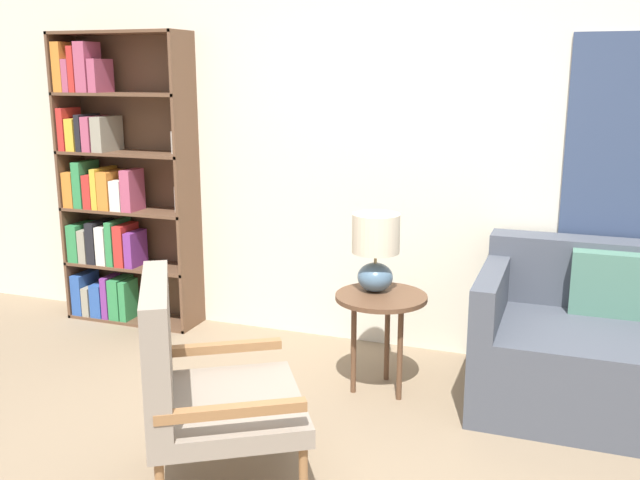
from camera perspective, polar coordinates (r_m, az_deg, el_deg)
name	(u,v)px	position (r m, az deg, el deg)	size (l,w,h in m)	color
wall_back	(382,132)	(4.39, 5.00, 8.61)	(6.40, 0.08, 2.70)	silver
bookshelf	(112,190)	(5.08, -16.28, 3.83)	(0.94, 0.30, 1.96)	brown
armchair	(194,378)	(2.99, -10.07, -10.81)	(0.88, 0.90, 0.91)	olive
side_table	(381,306)	(3.84, 4.90, -5.31)	(0.49, 0.49, 0.55)	brown
table_lamp	(376,246)	(3.82, 4.48, -0.51)	(0.26, 0.26, 0.43)	slate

